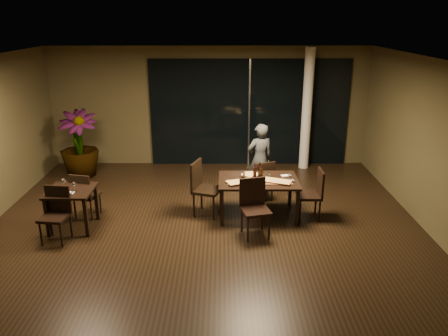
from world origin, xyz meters
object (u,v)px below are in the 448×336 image
bottle_c (260,170)px  chair_main_left (203,185)px  chair_main_far (263,179)px  diner (260,159)px  potted_plant (79,144)px  bottle_a (255,171)px  chair_main_right (314,191)px  bottle_b (262,172)px  chair_side_far (84,193)px  main_table (258,183)px  side_table (71,196)px  chair_main_near (254,204)px  chair_side_near (56,211)px

bottle_c → chair_main_left: bearing=-177.9°
chair_main_far → diner: 0.51m
diner → chair_main_far: bearing=77.7°
potted_plant → bottle_a: size_ratio=5.47×
chair_main_right → bottle_b: (-0.98, 0.13, 0.35)m
bottle_b → chair_main_far: bearing=81.1°
bottle_c → potted_plant: bearing=153.1°
chair_side_far → bottle_c: size_ratio=3.07×
main_table → potted_plant: bearing=151.3°
main_table → diner: bearing=83.9°
chair_side_far → bottle_b: 3.39m
side_table → chair_main_far: bearing=18.8°
chair_main_near → bottle_c: size_ratio=3.41×
chair_main_left → chair_side_near: size_ratio=1.11×
chair_main_near → bottle_b: (0.19, 0.76, 0.32)m
main_table → side_table: size_ratio=1.88×
main_table → chair_main_far: (0.17, 0.71, -0.18)m
bottle_b → chair_main_right: bearing=-7.5°
chair_side_near → bottle_c: bearing=23.9°
chair_side_near → potted_plant: 3.23m
main_table → chair_side_near: chair_side_near is taller
bottle_c → bottle_b: bearing=-76.8°
bottle_a → bottle_b: size_ratio=1.04×
chair_main_far → chair_main_near: 1.48m
chair_side_near → potted_plant: bearing=107.3°
chair_side_far → chair_main_right: bearing=-166.3°
chair_main_near → diner: size_ratio=0.65×
side_table → chair_main_right: chair_main_right is taller
diner → bottle_c: size_ratio=5.24×
chair_main_far → chair_side_near: (-3.70, -1.64, 0.04)m
potted_plant → bottle_c: 4.63m
chair_main_left → chair_side_near: (-2.46, -1.03, -0.06)m
bottle_b → diner: bearing=87.0°
main_table → chair_side_far: bearing=-178.5°
main_table → side_table: (-3.40, -0.50, -0.05)m
chair_side_far → bottle_a: size_ratio=3.12×
chair_side_far → bottle_c: 3.37m
main_table → bottle_c: (0.04, 0.14, 0.22)m
chair_main_right → bottle_c: bearing=-103.2°
chair_main_far → chair_main_right: chair_main_right is taller
chair_main_near → chair_side_near: size_ratio=1.06×
main_table → chair_main_left: size_ratio=1.41×
chair_main_near → potted_plant: size_ratio=0.63×
bottle_c → main_table: bearing=-104.5°
potted_plant → bottle_c: potted_plant is taller
side_table → chair_main_near: bearing=-4.1°
chair_main_right → bottle_b: 1.05m
chair_main_left → bottle_b: chair_main_left is taller
chair_main_right → bottle_a: bottle_a is taller
diner → bottle_c: diner is taller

